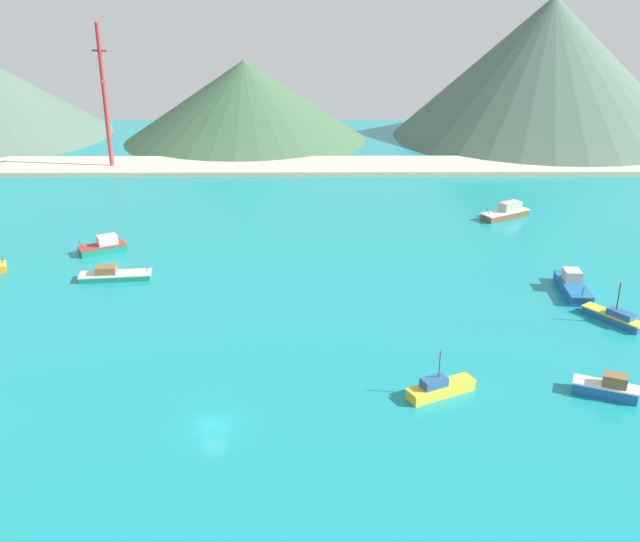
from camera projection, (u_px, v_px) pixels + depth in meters
name	position (u px, v px, depth m)	size (l,w,h in m)	color
ground	(241.00, 303.00, 100.46)	(260.00, 280.00, 0.50)	teal
fishing_boat_0	(506.00, 212.00, 135.51)	(9.89, 7.49, 2.91)	brown
fishing_boat_1	(607.00, 388.00, 77.36)	(6.97, 4.56, 2.68)	#1E5BA8
fishing_boat_5	(114.00, 275.00, 107.76)	(10.74, 4.10, 2.08)	#198466
fishing_boat_6	(104.00, 246.00, 118.34)	(7.89, 6.10, 2.75)	#198466
fishing_boat_7	(614.00, 317.00, 94.08)	(6.44, 7.94, 5.60)	#1E5BA8
fishing_boat_8	(440.00, 388.00, 77.57)	(7.94, 5.32, 5.37)	gold
fishing_boat_9	(573.00, 286.00, 103.13)	(3.71, 10.19, 2.99)	#1E5BA8
beach_strip	(272.00, 166.00, 170.77)	(247.00, 16.42, 1.20)	beige
hill_central	(245.00, 101.00, 197.89)	(66.65, 66.65, 21.50)	#3D6042
hill_east	(547.00, 69.00, 197.93)	(82.71, 82.71, 37.74)	#4C6656
radio_tower	(105.00, 98.00, 163.31)	(3.28, 2.63, 32.84)	#B7332D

